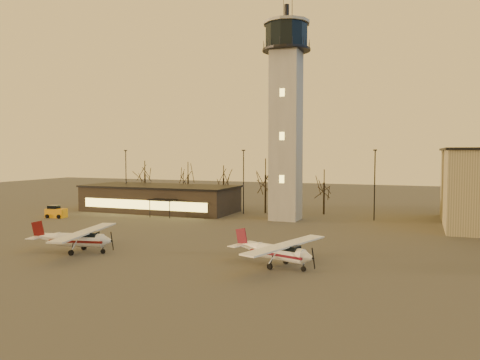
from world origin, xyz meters
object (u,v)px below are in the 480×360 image
Objects in this scene: terminal at (160,198)px; cessna_rear at (82,242)px; control_tower at (286,106)px; cessna_front at (282,256)px; service_cart at (56,213)px.

terminal is 32.09m from cessna_rear.
control_tower is 3.07× the size of cessna_front.
terminal reaches higher than cessna_front.
service_cart is (-20.13, 18.38, -0.35)m from cessna_rear.
service_cart is (-10.54, -12.22, -1.46)m from terminal.
cessna_front is (7.32, -27.14, -15.31)m from control_tower.
control_tower is at bearing 54.15° from cessna_rear.
cessna_rear is 27.26m from service_cart.
cessna_rear is at bearing -72.59° from terminal.
control_tower is 2.93× the size of cessna_rear.
terminal is at bearing 174.85° from control_tower.
terminal is at bearing 41.50° from service_cart.
cessna_rear reaches higher than service_cart.
service_cart is at bearing 125.20° from cessna_rear.
service_cart is at bearing 174.82° from cessna_front.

